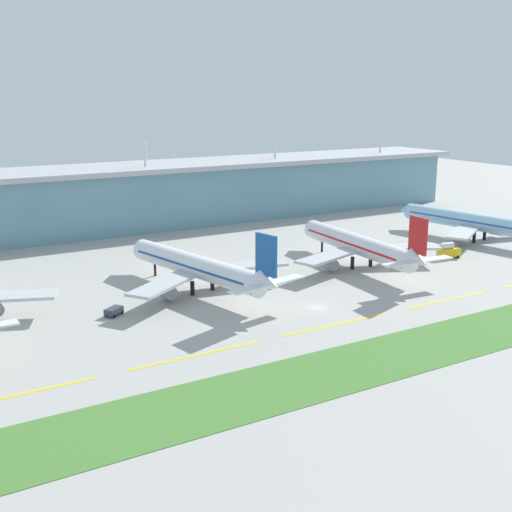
{
  "coord_description": "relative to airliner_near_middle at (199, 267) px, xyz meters",
  "views": [
    {
      "loc": [
        -87.08,
        -118.15,
        49.09
      ],
      "look_at": [
        -0.92,
        26.51,
        7.0
      ],
      "focal_mm": 45.61,
      "sensor_mm": 36.0,
      "label": 1
    }
  ],
  "objects": [
    {
      "name": "taxiway_stripe_centre",
      "position": [
        15.23,
        -37.55,
        -6.42
      ],
      "size": [
        28.0,
        0.7,
        0.04
      ],
      "primitive_type": "cube",
      "color": "yellow",
      "rests_on": "ground"
    },
    {
      "name": "airliner_far_middle",
      "position": [
        50.88,
        -1.64,
        0.0
      ],
      "size": [
        48.68,
        59.5,
        18.9
      ],
      "color": "white",
      "rests_on": "ground"
    },
    {
      "name": "pushback_tug",
      "position": [
        -24.86,
        -6.86,
        -5.34
      ],
      "size": [
        4.98,
        4.49,
        1.85
      ],
      "color": "#333842",
      "rests_on": "ground"
    },
    {
      "name": "grass_verge",
      "position": [
        18.23,
        -57.0,
        -6.39
      ],
      "size": [
        300.0,
        18.0,
        0.1
      ],
      "primitive_type": "cube",
      "color": "#477A33",
      "rests_on": "ground"
    },
    {
      "name": "terminal_building",
      "position": [
        18.23,
        86.67,
        5.42
      ],
      "size": [
        288.0,
        34.0,
        32.32
      ],
      "color": "#6693A8",
      "rests_on": "ground"
    },
    {
      "name": "airliner_farthest",
      "position": [
        107.64,
        4.76,
        0.01
      ],
      "size": [
        48.19,
        63.57,
        18.9
      ],
      "color": "#9ED1EA",
      "rests_on": "ground"
    },
    {
      "name": "fuel_truck",
      "position": [
        81.15,
        -7.72,
        -4.18
      ],
      "size": [
        7.58,
        4.0,
        4.95
      ],
      "color": "gold",
      "rests_on": "ground"
    },
    {
      "name": "taxiway_stripe_west",
      "position": [
        -52.77,
        -37.55,
        -6.42
      ],
      "size": [
        28.0,
        0.7,
        0.04
      ],
      "primitive_type": "cube",
      "color": "yellow",
      "rests_on": "ground"
    },
    {
      "name": "ground_plane",
      "position": [
        18.23,
        -25.9,
        -6.44
      ],
      "size": [
        600.0,
        600.0,
        0.0
      ],
      "primitive_type": "plane",
      "color": "#A8A59E"
    },
    {
      "name": "taxiway_stripe_mid_east",
      "position": [
        49.23,
        -37.55,
        -6.42
      ],
      "size": [
        28.0,
        0.7,
        0.04
      ],
      "primitive_type": "cube",
      "color": "yellow",
      "rests_on": "ground"
    },
    {
      "name": "airliner_near_middle",
      "position": [
        0.0,
        0.0,
        0.0
      ],
      "size": [
        47.78,
        59.04,
        18.9
      ],
      "color": "white",
      "rests_on": "ground"
    },
    {
      "name": "taxiway_stripe_mid_west",
      "position": [
        -18.77,
        -37.55,
        -6.42
      ],
      "size": [
        28.0,
        0.7,
        0.04
      ],
      "primitive_type": "cube",
      "color": "yellow",
      "rests_on": "ground"
    }
  ]
}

